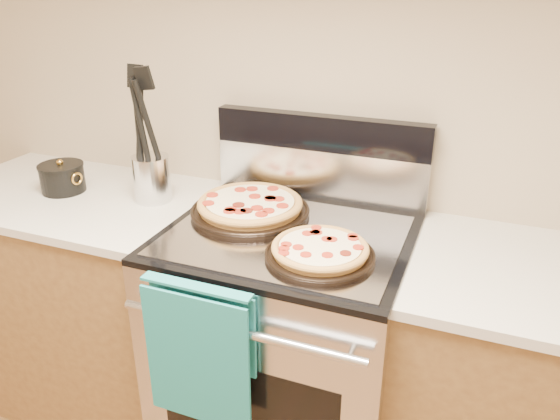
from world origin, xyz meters
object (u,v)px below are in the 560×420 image
at_px(range_body, 288,353).
at_px(pepperoni_pizza_back, 250,207).
at_px(utensil_crock, 152,178).
at_px(pepperoni_pizza_front, 320,251).
at_px(saucepan, 63,179).

bearing_deg(range_body, pepperoni_pizza_back, 156.90).
bearing_deg(utensil_crock, range_body, -8.96).
height_order(range_body, pepperoni_pizza_back, pepperoni_pizza_back).
bearing_deg(utensil_crock, pepperoni_pizza_front, -17.29).
distance_m(range_body, pepperoni_pizza_front, 0.53).
xyz_separation_m(range_body, pepperoni_pizza_back, (-0.16, 0.07, 0.50)).
relative_size(pepperoni_pizza_back, pepperoni_pizza_front, 1.26).
relative_size(pepperoni_pizza_front, saucepan, 1.94).
bearing_deg(pepperoni_pizza_back, range_body, -23.10).
distance_m(pepperoni_pizza_back, utensil_crock, 0.39).
bearing_deg(saucepan, utensil_crock, 8.13).
xyz_separation_m(pepperoni_pizza_back, utensil_crock, (-0.39, 0.02, 0.04)).
height_order(pepperoni_pizza_back, pepperoni_pizza_front, pepperoni_pizza_back).
bearing_deg(pepperoni_pizza_back, pepperoni_pizza_front, -33.03).
height_order(range_body, pepperoni_pizza_front, pepperoni_pizza_front).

